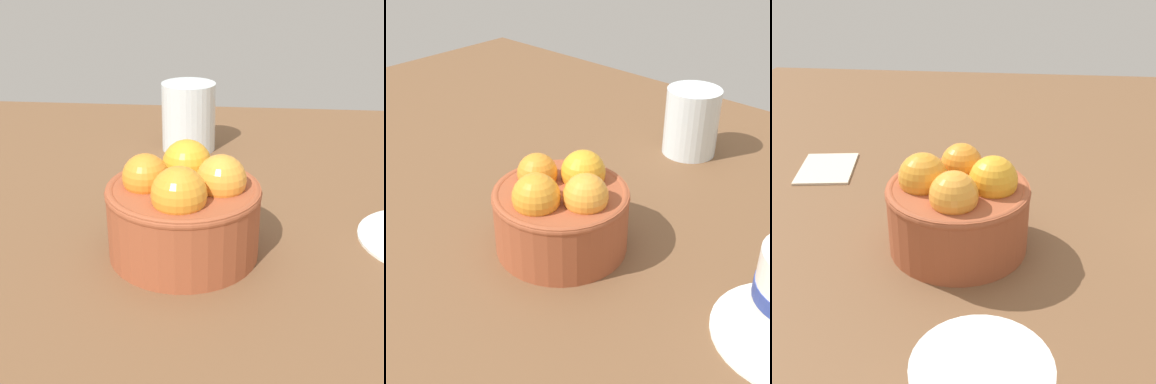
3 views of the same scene
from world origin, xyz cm
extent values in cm
cube|color=brown|center=(0.00, 0.00, -2.45)|extent=(139.35, 102.04, 4.89)
cylinder|color=#9E4C2D|center=(0.00, 0.00, 3.42)|extent=(14.16, 14.16, 6.84)
torus|color=#9E4C2D|center=(0.00, 0.00, 6.44)|extent=(14.36, 14.36, 1.00)
sphere|color=orange|center=(3.44, 0.26, 7.68)|extent=(4.31, 4.31, 4.31)
sphere|color=orange|center=(-0.26, 3.44, 7.68)|extent=(4.85, 4.85, 4.85)
sphere|color=orange|center=(-3.44, -0.26, 7.68)|extent=(4.59, 4.59, 4.59)
sphere|color=gold|center=(0.26, -3.44, 7.68)|extent=(4.79, 4.79, 4.79)
cube|color=beige|center=(16.33, 19.83, 0.30)|extent=(10.34, 8.40, 0.60)
camera|label=1|loc=(-4.83, 44.26, 26.87)|focal=50.32mm
camera|label=2|loc=(-33.58, 33.83, 35.27)|focal=50.58mm
camera|label=3|loc=(-42.77, -4.83, 29.18)|focal=46.40mm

